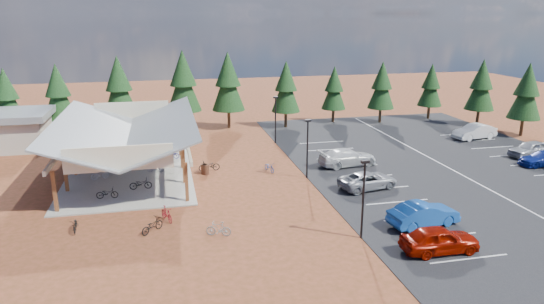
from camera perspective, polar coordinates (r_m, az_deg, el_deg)
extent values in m
plane|color=#553216|center=(39.16, -2.09, -4.49)|extent=(140.00, 140.00, 0.00)
cube|color=black|center=(48.45, 19.25, -1.33)|extent=(27.00, 44.00, 0.04)
cube|color=gray|center=(45.31, -16.31, -2.20)|extent=(10.60, 18.60, 0.10)
cube|color=brown|center=(37.57, -24.20, -4.25)|extent=(0.25, 0.25, 3.00)
cube|color=brown|center=(41.48, -23.13, -2.29)|extent=(0.25, 0.25, 3.00)
cube|color=brown|center=(45.44, -22.25, -0.67)|extent=(0.25, 0.25, 3.00)
cube|color=brown|center=(49.44, -21.51, 0.69)|extent=(0.25, 0.25, 3.00)
cube|color=brown|center=(53.47, -20.88, 1.85)|extent=(0.25, 0.25, 3.00)
cube|color=brown|center=(36.74, -10.03, -3.48)|extent=(0.25, 0.25, 3.00)
cube|color=brown|center=(40.73, -10.34, -1.55)|extent=(0.25, 0.25, 3.00)
cube|color=brown|center=(44.76, -10.60, 0.03)|extent=(0.25, 0.25, 3.00)
cube|color=brown|center=(48.81, -10.81, 1.35)|extent=(0.25, 0.25, 3.00)
cube|color=brown|center=(52.89, -10.99, 2.47)|extent=(0.25, 0.25, 3.00)
cube|color=beige|center=(45.14, -22.95, 1.13)|extent=(0.22, 18.00, 0.35)
cube|color=beige|center=(44.39, -10.18, 1.93)|extent=(0.22, 18.00, 0.35)
cube|color=slate|center=(44.59, -20.42, 2.42)|extent=(5.85, 19.40, 2.13)
cube|color=slate|center=(44.15, -12.96, 2.90)|extent=(5.85, 19.40, 2.13)
cube|color=beige|center=(35.61, -17.56, -0.73)|extent=(7.50, 0.15, 1.80)
cube|color=beige|center=(53.09, -16.12, 4.73)|extent=(7.50, 0.15, 1.80)
cylinder|color=black|center=(30.68, 10.67, -5.69)|extent=(0.14, 0.14, 5.00)
cube|color=black|center=(29.84, 10.92, -1.13)|extent=(0.50, 0.25, 0.18)
cylinder|color=black|center=(41.36, 4.18, 0.25)|extent=(0.14, 0.14, 5.00)
cube|color=black|center=(40.75, 4.25, 3.70)|extent=(0.50, 0.25, 0.18)
cylinder|color=black|center=(52.62, 0.41, 3.70)|extent=(0.14, 0.14, 5.00)
cube|color=black|center=(52.14, 0.42, 6.44)|extent=(0.50, 0.25, 0.18)
cylinder|color=#432618|center=(43.24, -7.96, -2.00)|extent=(0.60, 0.60, 0.90)
cylinder|color=#432618|center=(43.17, -7.80, -2.03)|extent=(0.60, 0.60, 0.90)
cylinder|color=#382314|center=(62.70, -28.32, 2.35)|extent=(0.36, 0.36, 1.94)
cone|color=black|center=(62.12, -28.72, 5.31)|extent=(3.42, 3.42, 4.67)
cone|color=black|center=(61.85, -28.96, 7.07)|extent=(2.64, 2.64, 3.50)
cylinder|color=#382314|center=(60.94, -23.45, 2.65)|extent=(0.36, 0.36, 2.04)
cone|color=black|center=(60.31, -23.81, 5.85)|extent=(3.59, 3.59, 4.89)
cone|color=black|center=(60.03, -24.03, 7.76)|extent=(2.77, 2.77, 3.67)
cylinder|color=#382314|center=(60.07, -17.22, 3.17)|extent=(0.36, 0.36, 2.22)
cone|color=black|center=(59.39, -17.52, 6.73)|extent=(3.91, 3.91, 5.34)
cone|color=black|center=(59.10, -17.70, 8.85)|extent=(3.02, 3.02, 4.00)
cylinder|color=#382314|center=(60.21, -10.18, 3.73)|extent=(0.36, 0.36, 2.35)
cone|color=black|center=(59.51, -10.36, 7.48)|extent=(4.13, 4.13, 5.63)
cone|color=black|center=(59.22, -10.48, 9.73)|extent=(3.19, 3.19, 4.22)
cylinder|color=#382314|center=(60.32, -5.09, 3.91)|extent=(0.36, 0.36, 2.28)
cone|color=black|center=(59.63, -5.18, 7.55)|extent=(4.01, 4.01, 5.47)
cone|color=black|center=(59.34, -5.24, 9.73)|extent=(3.10, 3.10, 4.10)
cylinder|color=#382314|center=(60.56, 1.62, 3.88)|extent=(0.36, 0.36, 2.01)
cone|color=black|center=(59.93, 1.65, 7.07)|extent=(3.53, 3.53, 4.82)
cone|color=black|center=(59.66, 1.66, 8.97)|extent=(2.73, 2.73, 3.61)
cylinder|color=#382314|center=(63.92, 7.20, 4.30)|extent=(0.36, 0.36, 1.78)
cone|color=black|center=(63.38, 7.29, 6.98)|extent=(3.13, 3.13, 4.27)
cone|color=black|center=(63.13, 7.35, 8.57)|extent=(2.42, 2.42, 3.20)
cylinder|color=#382314|center=(64.64, 12.58, 4.24)|extent=(0.36, 0.36, 1.93)
cone|color=black|center=(64.07, 12.76, 7.12)|extent=(3.40, 3.40, 4.63)
cone|color=black|center=(63.82, 12.86, 8.83)|extent=(2.63, 2.63, 3.48)
cylinder|color=#382314|center=(68.81, 17.93, 4.49)|extent=(0.36, 0.36, 1.81)
cone|color=black|center=(68.31, 18.15, 7.01)|extent=(3.18, 3.18, 4.33)
cone|color=black|center=(68.07, 18.28, 8.51)|extent=(2.46, 2.46, 3.25)
cylinder|color=#382314|center=(63.22, 27.30, 2.63)|extent=(0.36, 0.36, 2.06)
cone|color=black|center=(62.62, 27.70, 5.75)|extent=(3.63, 3.63, 4.95)
cone|color=black|center=(62.35, 27.95, 7.61)|extent=(2.80, 2.80, 3.71)
cylinder|color=#382314|center=(66.92, 23.03, 3.78)|extent=(0.36, 0.36, 2.03)
cone|color=black|center=(66.36, 23.35, 6.70)|extent=(3.58, 3.58, 4.88)
cone|color=black|center=(66.10, 23.55, 8.43)|extent=(2.77, 2.77, 3.66)
imported|color=black|center=(39.06, -18.83, -4.60)|extent=(1.67, 0.70, 0.85)
imported|color=#9A9CA2|center=(43.69, -19.59, -2.49)|extent=(1.53, 0.79, 0.88)
imported|color=navy|center=(46.47, -18.69, -1.31)|extent=(1.76, 0.77, 0.90)
imported|color=maroon|center=(50.66, -18.16, 0.26)|extent=(1.92, 0.80, 1.12)
imported|color=black|center=(40.29, -15.19, -3.62)|extent=(1.75, 0.63, 0.92)
imported|color=gray|center=(44.18, -13.58, -1.77)|extent=(1.58, 0.79, 0.91)
imported|color=navy|center=(47.99, -11.82, -0.29)|extent=(1.65, 0.70, 0.84)
imported|color=maroon|center=(52.45, -11.95, 1.12)|extent=(1.54, 0.59, 0.90)
imported|color=black|center=(34.42, -22.13, -7.92)|extent=(0.70, 1.69, 0.86)
imported|color=maroon|center=(34.09, -12.29, -7.13)|extent=(1.11, 1.78, 1.03)
imported|color=black|center=(32.65, -13.93, -8.39)|extent=(1.71, 1.72, 0.94)
imported|color=gray|center=(31.41, -6.31, -8.96)|extent=(1.69, 0.98, 0.98)
imported|color=navy|center=(43.50, -0.31, -1.78)|extent=(1.02, 1.67, 0.83)
imported|color=black|center=(43.96, -7.39, -1.61)|extent=(1.96, 0.85, 1.00)
imported|color=#830D00|center=(30.73, 19.12, -9.68)|extent=(4.70, 1.97, 1.59)
imported|color=#174A9F|center=(33.98, 17.41, -7.00)|extent=(5.07, 2.41, 1.60)
imported|color=gray|center=(39.95, 11.25, -3.27)|extent=(5.30, 3.23, 1.37)
imported|color=silver|center=(45.51, 8.87, -0.61)|extent=(5.72, 2.83, 1.60)
imported|color=navy|center=(51.65, 29.30, -0.67)|extent=(4.64, 1.93, 1.34)
imported|color=#96979D|center=(54.21, 28.13, 0.32)|extent=(4.78, 2.42, 1.56)
imported|color=silver|center=(59.22, 22.73, 2.23)|extent=(5.29, 2.57, 1.67)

